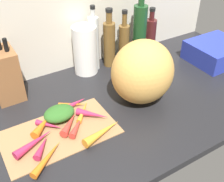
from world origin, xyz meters
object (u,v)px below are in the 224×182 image
(carrot_0, at_px, (48,158))
(winter_squash, at_px, (142,72))
(carrot_6, at_px, (69,124))
(carrot_8, at_px, (34,143))
(carrot_3, at_px, (92,114))
(bottle_3, at_px, (140,32))
(carrot_9, at_px, (83,111))
(carrot_11, at_px, (102,132))
(bottle_2, at_px, (124,42))
(carrot_4, at_px, (42,147))
(carrot_2, at_px, (77,126))
(dish_rack, at_px, (216,52))
(knife_block, at_px, (5,74))
(bottle_0, at_px, (94,43))
(bottle_4, at_px, (150,35))
(carrot_10, at_px, (49,125))
(cutting_board, at_px, (59,132))
(carrot_7, at_px, (43,125))
(paper_towel_roll, at_px, (85,50))
(carrot_5, at_px, (74,104))
(carrot_12, at_px, (73,105))
(bottle_1, at_px, (109,43))
(carrot_1, at_px, (65,111))

(carrot_0, relative_size, winter_squash, 0.59)
(carrot_6, xyz_separation_m, carrot_8, (-0.15, -0.03, 0.00))
(carrot_3, distance_m, bottle_3, 0.56)
(carrot_9, bearing_deg, winter_squash, -7.83)
(carrot_11, distance_m, bottle_2, 0.58)
(carrot_4, xyz_separation_m, bottle_2, (0.59, 0.38, 0.09))
(carrot_4, bearing_deg, carrot_2, 12.52)
(carrot_0, distance_m, dish_rack, 1.04)
(knife_block, relative_size, bottle_2, 0.99)
(winter_squash, height_order, bottle_0, bottle_0)
(carrot_8, bearing_deg, bottle_4, 24.97)
(carrot_10, bearing_deg, carrot_9, 4.47)
(carrot_0, bearing_deg, carrot_11, 1.83)
(carrot_2, bearing_deg, dish_rack, 7.30)
(cutting_board, distance_m, carrot_8, 0.11)
(carrot_7, relative_size, bottle_0, 0.39)
(carrot_9, distance_m, paper_towel_roll, 0.35)
(bottle_2, height_order, dish_rack, bottle_2)
(carrot_5, distance_m, bottle_3, 0.54)
(carrot_4, bearing_deg, carrot_12, 40.58)
(carrot_8, height_order, winter_squash, winter_squash)
(carrot_8, relative_size, dish_rack, 0.59)
(cutting_board, distance_m, bottle_3, 0.69)
(cutting_board, height_order, carrot_4, carrot_4)
(carrot_7, bearing_deg, bottle_3, 22.81)
(paper_towel_roll, relative_size, bottle_1, 0.80)
(cutting_board, bearing_deg, knife_block, 106.05)
(bottle_2, distance_m, dish_rack, 0.49)
(carrot_7, bearing_deg, carrot_1, 18.44)
(winter_squash, distance_m, bottle_4, 0.45)
(bottle_1, bearing_deg, cutting_board, -141.10)
(carrot_0, relative_size, bottle_2, 0.58)
(cutting_board, height_order, carrot_3, carrot_3)
(carrot_2, distance_m, carrot_10, 0.11)
(carrot_1, xyz_separation_m, carrot_3, (0.08, -0.08, 0.00))
(carrot_5, height_order, dish_rack, dish_rack)
(bottle_1, xyz_separation_m, bottle_4, (0.26, 0.00, -0.02))
(carrot_0, xyz_separation_m, carrot_4, (0.00, 0.06, -0.00))
(carrot_2, bearing_deg, carrot_6, 128.99)
(carrot_5, height_order, carrot_7, carrot_7)
(carrot_11, xyz_separation_m, bottle_4, (0.56, 0.45, 0.08))
(carrot_2, bearing_deg, carrot_4, -167.48)
(carrot_7, bearing_deg, carrot_0, -104.75)
(carrot_9, xyz_separation_m, bottle_4, (0.56, 0.29, 0.09))
(dish_rack, bearing_deg, paper_towel_roll, 158.37)
(cutting_board, height_order, carrot_2, carrot_2)
(knife_block, bearing_deg, bottle_1, 0.98)
(carrot_10, bearing_deg, bottle_1, 33.99)
(carrot_1, xyz_separation_m, paper_towel_roll, (0.23, 0.26, 0.10))
(carrot_8, distance_m, dish_rack, 1.04)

